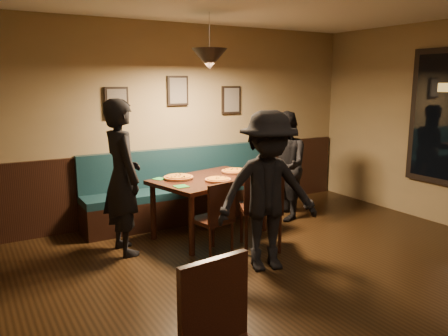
{
  "coord_description": "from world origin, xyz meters",
  "views": [
    {
      "loc": [
        -2.73,
        -2.48,
        1.98
      ],
      "look_at": [
        -0.04,
        2.09,
        0.95
      ],
      "focal_mm": 35.85,
      "sensor_mm": 36.0,
      "label": 1
    }
  ],
  "objects_px": {
    "chair_near_left": "(212,218)",
    "diner_front": "(268,192)",
    "booth_bench": "(187,186)",
    "diner_right": "(284,166)",
    "diner_left": "(122,177)",
    "soda_glass": "(259,170)",
    "tabasco_bottle": "(245,169)",
    "dining_table": "(210,206)",
    "chair_near_right": "(260,206)"
  },
  "relations": [
    {
      "from": "chair_near_left",
      "to": "diner_front",
      "type": "bearing_deg",
      "value": -74.89
    },
    {
      "from": "booth_bench",
      "to": "diner_right",
      "type": "height_order",
      "value": "diner_right"
    },
    {
      "from": "diner_left",
      "to": "diner_front",
      "type": "distance_m",
      "value": 1.69
    },
    {
      "from": "chair_near_left",
      "to": "booth_bench",
      "type": "bearing_deg",
      "value": 63.79
    },
    {
      "from": "soda_glass",
      "to": "diner_front",
      "type": "bearing_deg",
      "value": -120.29
    },
    {
      "from": "diner_left",
      "to": "booth_bench",
      "type": "bearing_deg",
      "value": -59.16
    },
    {
      "from": "diner_front",
      "to": "tabasco_bottle",
      "type": "height_order",
      "value": "diner_front"
    },
    {
      "from": "dining_table",
      "to": "chair_near_right",
      "type": "distance_m",
      "value": 0.79
    },
    {
      "from": "dining_table",
      "to": "chair_near_left",
      "type": "relative_size",
      "value": 1.62
    },
    {
      "from": "diner_right",
      "to": "diner_front",
      "type": "height_order",
      "value": "diner_front"
    },
    {
      "from": "chair_near_right",
      "to": "tabasco_bottle",
      "type": "relative_size",
      "value": 8.32
    },
    {
      "from": "tabasco_bottle",
      "to": "booth_bench",
      "type": "bearing_deg",
      "value": 121.92
    },
    {
      "from": "diner_left",
      "to": "diner_front",
      "type": "relative_size",
      "value": 1.06
    },
    {
      "from": "diner_right",
      "to": "soda_glass",
      "type": "xyz_separation_m",
      "value": [
        -0.68,
        -0.34,
        0.06
      ]
    },
    {
      "from": "dining_table",
      "to": "soda_glass",
      "type": "distance_m",
      "value": 0.79
    },
    {
      "from": "dining_table",
      "to": "tabasco_bottle",
      "type": "xyz_separation_m",
      "value": [
        0.52,
        -0.02,
        0.44
      ]
    },
    {
      "from": "booth_bench",
      "to": "diner_right",
      "type": "bearing_deg",
      "value": -28.35
    },
    {
      "from": "diner_right",
      "to": "tabasco_bottle",
      "type": "relative_size",
      "value": 12.55
    },
    {
      "from": "booth_bench",
      "to": "chair_near_right",
      "type": "bearing_deg",
      "value": -80.33
    },
    {
      "from": "diner_left",
      "to": "diner_front",
      "type": "height_order",
      "value": "diner_left"
    },
    {
      "from": "diner_right",
      "to": "diner_front",
      "type": "distance_m",
      "value": 1.83
    },
    {
      "from": "dining_table",
      "to": "diner_front",
      "type": "relative_size",
      "value": 0.84
    },
    {
      "from": "diner_front",
      "to": "chair_near_left",
      "type": "bearing_deg",
      "value": 131.53
    },
    {
      "from": "chair_near_left",
      "to": "chair_near_right",
      "type": "distance_m",
      "value": 0.62
    },
    {
      "from": "tabasco_bottle",
      "to": "diner_left",
      "type": "bearing_deg",
      "value": 179.66
    },
    {
      "from": "booth_bench",
      "to": "diner_left",
      "type": "relative_size",
      "value": 1.67
    },
    {
      "from": "tabasco_bottle",
      "to": "diner_right",
      "type": "bearing_deg",
      "value": 8.71
    },
    {
      "from": "diner_left",
      "to": "diner_right",
      "type": "relative_size",
      "value": 1.14
    },
    {
      "from": "diner_right",
      "to": "soda_glass",
      "type": "distance_m",
      "value": 0.76
    },
    {
      "from": "booth_bench",
      "to": "chair_near_left",
      "type": "relative_size",
      "value": 3.42
    },
    {
      "from": "chair_near_right",
      "to": "diner_right",
      "type": "distance_m",
      "value": 1.3
    },
    {
      "from": "dining_table",
      "to": "tabasco_bottle",
      "type": "bearing_deg",
      "value": -15.86
    },
    {
      "from": "diner_left",
      "to": "diner_right",
      "type": "distance_m",
      "value": 2.43
    },
    {
      "from": "booth_bench",
      "to": "tabasco_bottle",
      "type": "xyz_separation_m",
      "value": [
        0.48,
        -0.78,
        0.33
      ]
    },
    {
      "from": "booth_bench",
      "to": "diner_right",
      "type": "xyz_separation_m",
      "value": [
        1.23,
        -0.66,
        0.28
      ]
    },
    {
      "from": "dining_table",
      "to": "diner_front",
      "type": "xyz_separation_m",
      "value": [
        0.01,
        -1.24,
        0.46
      ]
    },
    {
      "from": "booth_bench",
      "to": "chair_near_right",
      "type": "height_order",
      "value": "chair_near_right"
    },
    {
      "from": "chair_near_left",
      "to": "diner_left",
      "type": "relative_size",
      "value": 0.49
    },
    {
      "from": "booth_bench",
      "to": "soda_glass",
      "type": "distance_m",
      "value": 1.2
    },
    {
      "from": "chair_near_left",
      "to": "diner_left",
      "type": "height_order",
      "value": "diner_left"
    },
    {
      "from": "chair_near_left",
      "to": "diner_front",
      "type": "relative_size",
      "value": 0.52
    },
    {
      "from": "chair_near_right",
      "to": "diner_left",
      "type": "height_order",
      "value": "diner_left"
    },
    {
      "from": "soda_glass",
      "to": "tabasco_bottle",
      "type": "relative_size",
      "value": 1.3
    },
    {
      "from": "diner_right",
      "to": "chair_near_left",
      "type": "bearing_deg",
      "value": -45.8
    },
    {
      "from": "chair_near_left",
      "to": "diner_right",
      "type": "relative_size",
      "value": 0.56
    },
    {
      "from": "booth_bench",
      "to": "dining_table",
      "type": "height_order",
      "value": "booth_bench"
    },
    {
      "from": "booth_bench",
      "to": "tabasco_bottle",
      "type": "bearing_deg",
      "value": -58.08
    },
    {
      "from": "dining_table",
      "to": "tabasco_bottle",
      "type": "height_order",
      "value": "tabasco_bottle"
    },
    {
      "from": "booth_bench",
      "to": "soda_glass",
      "type": "relative_size",
      "value": 18.4
    },
    {
      "from": "chair_near_right",
      "to": "soda_glass",
      "type": "height_order",
      "value": "chair_near_right"
    }
  ]
}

